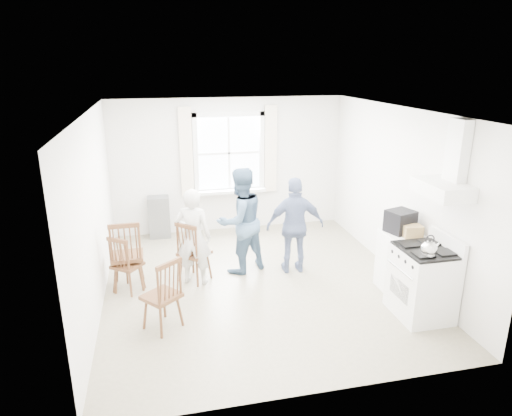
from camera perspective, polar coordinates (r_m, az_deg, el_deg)
The scene contains 17 objects.
room_shell at distance 6.58m, azimuth 0.19°, elevation 0.74°, with size 4.62×5.12×2.64m.
window_assembly at distance 8.87m, azimuth -3.36°, elevation 6.28°, with size 1.88×0.24×1.70m.
range_hood at distance 6.06m, azimuth 22.78°, elevation 3.72°, with size 0.45×0.76×0.94m.
shelf_unit at distance 8.92m, azimuth -12.02°, elevation -1.10°, with size 0.40×0.30×0.80m, color slate.
gas_stove at distance 6.43m, azimuth 20.08°, elevation -8.64°, with size 0.68×0.76×1.12m.
kettle at distance 5.99m, azimuth 20.79°, elevation -4.81°, with size 0.20×0.20×0.28m.
low_cabinet at distance 7.01m, azimuth 17.51°, elevation -6.43°, with size 0.50×0.55×0.90m, color white.
stereo_stack at distance 6.83m, azimuth 17.59°, elevation -1.60°, with size 0.44×0.41×0.32m.
cardboard_box at distance 6.72m, azimuth 18.94°, elevation -2.75°, with size 0.26×0.18×0.17m, color #A4854F.
windsor_chair_a at distance 6.87m, azimuth -15.93°, elevation -4.91°, with size 0.47×0.46×1.08m.
windsor_chair_b at distance 6.83m, azimuth -16.38°, elevation -6.15°, with size 0.52×0.51×0.89m.
windsor_chair_c at distance 5.77m, azimuth -11.14°, elevation -9.77°, with size 0.57×0.56×0.97m.
person_left at distance 6.87m, azimuth -7.84°, elevation -3.59°, with size 0.54×0.54×1.49m, color silver.
person_mid at distance 7.17m, azimuth -1.96°, elevation -1.61°, with size 0.82×0.82×1.70m, color #44607F.
person_right at distance 7.19m, azimuth 4.91°, elevation -2.22°, with size 0.91×0.91×1.55m, color navy.
potted_plant at distance 8.94m, azimuth -1.19°, elevation 3.47°, with size 0.18×0.18×0.33m, color #2E6833.
windsor_chair_d at distance 6.93m, azimuth -8.29°, elevation -4.76°, with size 0.57×0.57×0.98m.
Camera 1 is at (-1.41, -6.13, 3.23)m, focal length 32.00 mm.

